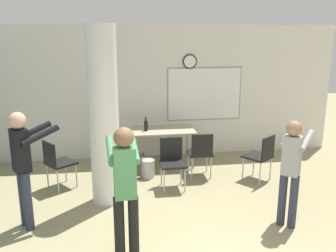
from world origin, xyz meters
TOP-DOWN VIEW (x-y plane):
  - wall_back at (0.02, 5.06)m, footprint 8.00×0.15m
  - support_pillar at (-0.98, 2.89)m, footprint 0.46×0.46m
  - folding_table at (0.02, 4.43)m, footprint 1.49×0.77m
  - bottle_on_table at (-0.21, 4.39)m, footprint 0.08×0.08m
  - waste_bin at (-0.23, 3.78)m, footprint 0.25×0.25m
  - chair_near_pillar at (-1.83, 3.50)m, footprint 0.62×0.62m
  - chair_mid_room at (1.79, 3.33)m, footprint 0.62×0.62m
  - chair_table_left at (-0.63, 3.70)m, footprint 0.60×0.60m
  - chair_table_front at (0.15, 3.28)m, footprint 0.44×0.44m
  - chair_table_right at (0.75, 3.66)m, footprint 0.45×0.45m
  - person_playing_side at (1.57, 1.73)m, footprint 0.58×0.61m
  - person_watching_back at (-2.06, 2.21)m, footprint 0.67×0.58m
  - person_playing_front at (-0.72, 1.20)m, footprint 0.40×0.65m

SIDE VIEW (x-z plane):
  - waste_bin at x=-0.23m, z-range 0.00..0.34m
  - chair_near_pillar at x=-1.83m, z-range 0.08..0.95m
  - chair_mid_room at x=1.79m, z-range 0.08..0.95m
  - chair_table_left at x=-0.63m, z-range 0.08..0.95m
  - chair_table_front at x=0.15m, z-range 0.08..0.95m
  - chair_table_right at x=0.75m, z-range 0.08..0.95m
  - folding_table at x=0.02m, z-range 0.32..1.07m
  - bottle_on_table at x=-0.21m, z-range 0.71..0.99m
  - person_playing_side at x=1.57m, z-range 0.14..1.68m
  - person_watching_back at x=-2.06m, z-range 0.15..1.81m
  - person_playing_front at x=-0.72m, z-range 0.15..1.83m
  - wall_back at x=0.02m, z-range 0.00..2.80m
  - support_pillar at x=-0.98m, z-range 0.00..2.80m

